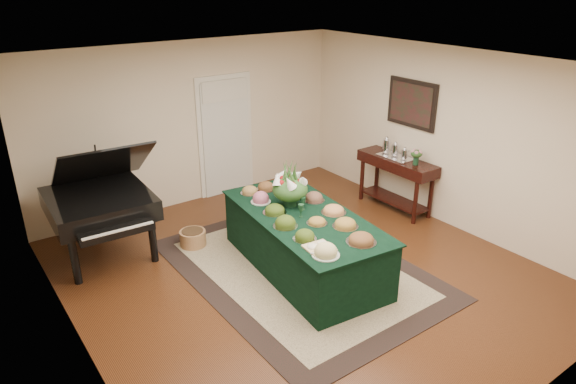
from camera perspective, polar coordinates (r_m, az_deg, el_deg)
ground at (r=6.87m, az=1.49°, el=-8.89°), size 6.00×6.00×0.00m
area_rug at (r=6.93m, az=1.12°, el=-8.51°), size 2.66×3.72×0.01m
kitchen_doorway at (r=9.04m, az=-6.94°, el=6.07°), size 1.05×0.07×2.10m
buffet_table at (r=6.76m, az=1.75°, el=-5.57°), size 1.46×2.65×0.79m
food_platters at (r=6.58m, az=1.60°, el=-2.10°), size 1.14×2.28×0.14m
cutting_board at (r=5.80m, az=3.40°, el=-5.93°), size 0.33×0.33×0.10m
green_goblets at (r=6.59m, az=1.56°, el=-1.66°), size 0.23×0.24×0.18m
floral_centerpiece at (r=6.75m, az=0.23°, el=0.78°), size 0.49×0.49×0.49m
grand_piano at (r=7.36m, az=-20.14°, el=-1.10°), size 1.47×1.63×1.63m
wicker_basket at (r=7.56m, az=-10.52°, el=-5.10°), size 0.38×0.38×0.23m
mahogany_sideboard at (r=8.59m, az=11.96°, el=2.47°), size 0.45×1.41×0.89m
tea_service at (r=8.54m, az=11.74°, el=4.60°), size 0.34×0.58×0.30m
pink_bouquet at (r=8.24m, az=14.09°, el=4.09°), size 0.20×0.20×0.26m
wall_painting at (r=8.45m, az=13.59°, el=9.52°), size 0.05×0.95×0.75m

